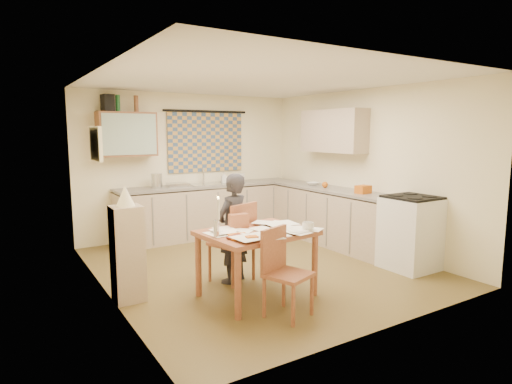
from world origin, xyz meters
TOP-DOWN VIEW (x-y plane):
  - floor at (0.00, 0.00)m, footprint 4.00×4.50m
  - ceiling at (0.00, 0.00)m, footprint 4.00×4.50m
  - wall_back at (0.00, 2.26)m, footprint 4.00×0.02m
  - wall_front at (0.00, -2.26)m, footprint 4.00×0.02m
  - wall_left at (-2.01, 0.00)m, footprint 0.02×4.50m
  - wall_right at (2.01, 0.00)m, footprint 0.02×4.50m
  - window_blind at (0.30, 2.22)m, footprint 1.45×0.03m
  - curtain_rod at (0.30, 2.20)m, footprint 1.60×0.04m
  - wall_cabinet at (-1.15, 2.08)m, footprint 0.90×0.34m
  - wall_cabinet_glass at (-1.15, 1.91)m, footprint 0.84×0.02m
  - upper_cabinet_right at (1.83, 0.55)m, footprint 0.34×1.30m
  - framed_print at (-1.97, 0.40)m, footprint 0.04×0.50m
  - print_canvas at (-1.95, 0.40)m, footprint 0.01×0.42m
  - counter_back at (0.24, 1.95)m, footprint 3.30×0.62m
  - counter_right at (1.70, 0.17)m, footprint 0.62×2.95m
  - stove at (1.70, -1.17)m, footprint 0.64×0.64m
  - sink at (0.17, 1.95)m, footprint 0.62×0.53m
  - tap at (0.20, 2.13)m, footprint 0.03×0.03m
  - dish_rack at (-0.37, 1.95)m, footprint 0.39×0.35m
  - kettle at (-0.73, 1.95)m, footprint 0.20×0.20m
  - mixing_bowl at (0.81, 1.95)m, footprint 0.31×0.31m
  - soap_bottle at (0.54, 2.00)m, footprint 0.13×0.13m
  - bowl at (1.70, 0.89)m, footprint 0.32×0.32m
  - orange_bag at (1.70, -0.29)m, footprint 0.23×0.18m
  - fruit_orange at (1.65, 0.52)m, footprint 0.10×0.10m
  - speaker at (-1.43, 2.08)m, footprint 0.18×0.22m
  - bottle_green at (-1.27, 2.08)m, footprint 0.07×0.07m
  - bottle_brown at (-0.98, 2.08)m, footprint 0.08×0.08m
  - dining_table at (-0.57, -0.91)m, footprint 1.26×1.00m
  - chair_far at (-0.57, -0.35)m, footprint 0.57×0.57m
  - chair_near at (-0.61, -1.52)m, footprint 0.51×0.51m
  - person at (-0.58, -0.36)m, footprint 0.72×0.67m
  - shelf_stand at (-1.84, -0.29)m, footprint 0.32×0.30m
  - lampshade at (-1.84, -0.29)m, footprint 0.20×0.20m
  - letter_rack at (-0.67, -0.67)m, footprint 0.23×0.13m
  - mug at (-0.12, -1.24)m, footprint 0.17×0.17m
  - magazine at (-0.99, -1.20)m, footprint 0.42×0.44m
  - book at (-0.99, -1.04)m, footprint 0.35×0.38m
  - orange_box at (-0.84, -1.23)m, footprint 0.13×0.10m
  - eyeglasses at (-0.43, -1.19)m, footprint 0.14×0.09m
  - candle_holder at (-1.09, -0.93)m, footprint 0.06×0.06m
  - candle at (-1.05, -0.92)m, footprint 0.02×0.02m
  - candle_flame at (-1.05, -0.90)m, footprint 0.02×0.02m
  - papers at (-0.51, -1.02)m, footprint 1.23×0.89m

SIDE VIEW (x-z plane):
  - floor at x=0.00m, z-range -0.02..0.00m
  - chair_near at x=-0.61m, z-range -0.17..0.72m
  - chair_far at x=-0.57m, z-range -0.19..0.80m
  - dining_table at x=-0.57m, z-range 0.00..0.75m
  - counter_right at x=1.70m, z-range -0.01..0.91m
  - counter_back at x=0.24m, z-range -0.01..0.91m
  - stove at x=1.70m, z-range 0.00..0.99m
  - shelf_stand at x=-1.84m, z-range 0.00..1.05m
  - person at x=-0.58m, z-range 0.00..1.34m
  - eyeglasses at x=-0.43m, z-range 0.75..0.77m
  - book at x=-0.99m, z-range 0.75..0.77m
  - magazine at x=-0.99m, z-range 0.75..0.78m
  - papers at x=-0.51m, z-range 0.75..0.78m
  - orange_box at x=-0.84m, z-range 0.75..0.79m
  - mug at x=-0.12m, z-range 0.75..0.85m
  - letter_rack at x=-0.67m, z-range 0.75..0.91m
  - candle_holder at x=-1.09m, z-range 0.75..0.93m
  - sink at x=0.17m, z-range 0.83..0.93m
  - bowl at x=1.70m, z-range 0.92..0.97m
  - dish_rack at x=-0.37m, z-range 0.92..0.98m
  - fruit_orange at x=1.65m, z-range 0.92..1.02m
  - orange_bag at x=1.70m, z-range 0.92..1.04m
  - mixing_bowl at x=0.81m, z-range 0.92..1.08m
  - soap_bottle at x=0.54m, z-range 0.92..1.12m
  - kettle at x=-0.73m, z-range 0.92..1.16m
  - candle at x=-1.05m, z-range 0.93..1.15m
  - tap at x=0.20m, z-range 0.92..1.20m
  - candle_flame at x=-1.05m, z-range 1.15..1.17m
  - lampshade at x=-1.84m, z-range 1.05..1.27m
  - wall_back at x=0.00m, z-range 0.00..2.50m
  - wall_front at x=0.00m, z-range 0.00..2.50m
  - wall_left at x=-2.01m, z-range 0.00..2.50m
  - wall_right at x=2.01m, z-range 0.00..2.50m
  - window_blind at x=0.30m, z-range 1.12..2.17m
  - framed_print at x=-1.97m, z-range 1.50..1.90m
  - print_canvas at x=-1.95m, z-range 1.54..1.86m
  - wall_cabinet at x=-1.15m, z-range 1.45..2.15m
  - wall_cabinet_glass at x=-1.15m, z-range 1.48..2.12m
  - upper_cabinet_right at x=1.83m, z-range 1.50..2.20m
  - curtain_rod at x=0.30m, z-range 2.18..2.22m
  - speaker at x=-1.43m, z-range 2.15..2.41m
  - bottle_green at x=-1.27m, z-range 2.15..2.41m
  - bottle_brown at x=-0.98m, z-range 2.15..2.41m
  - ceiling at x=0.00m, z-range 2.50..2.52m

